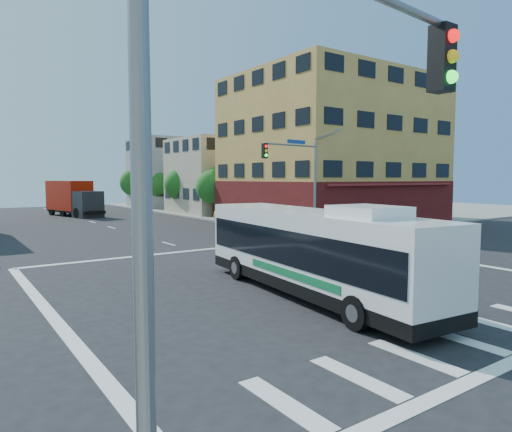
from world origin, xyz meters
TOP-DOWN VIEW (x-y plane):
  - ground at (0.00, 0.00)m, footprint 120.00×120.00m
  - sidewalk_ne at (35.00, 35.00)m, footprint 50.00×50.00m
  - corner_building_ne at (19.99, 18.48)m, footprint 18.10×15.44m
  - building_east_near at (16.98, 33.98)m, footprint 12.06×10.06m
  - building_east_far at (16.98, 47.98)m, footprint 12.06×10.06m
  - signal_mast_ne at (9.08, 10.62)m, footprint 7.91×1.13m
  - signal_mast_sw at (-9.08, -10.64)m, footprint 7.91×1.01m
  - street_tree_a at (11.90, 27.92)m, footprint 3.60×3.60m
  - street_tree_b at (11.90, 35.92)m, footprint 3.80×3.80m
  - street_tree_c at (11.90, 43.92)m, footprint 3.40×3.40m
  - street_tree_d at (11.90, 51.92)m, footprint 4.00×4.00m
  - transit_bus at (-1.21, -2.29)m, footprint 3.65×11.81m
  - box_truck at (0.32, 39.49)m, footprint 4.55×9.20m
  - parked_car at (11.15, 23.64)m, footprint 1.60×3.94m

SIDE VIEW (x-z plane):
  - ground at x=0.00m, z-range 0.00..0.00m
  - sidewalk_ne at x=35.00m, z-range 0.00..0.15m
  - parked_car at x=11.15m, z-range 0.00..1.34m
  - transit_bus at x=-1.21m, z-range -0.04..3.40m
  - box_truck at x=0.32m, z-range -0.06..3.92m
  - street_tree_c at x=11.90m, z-range 0.82..6.11m
  - street_tree_a at x=11.90m, z-range 0.83..6.35m
  - street_tree_b at x=11.90m, z-range 0.85..6.65m
  - street_tree_d at x=11.90m, z-range 0.87..6.90m
  - building_east_near at x=16.98m, z-range 0.01..9.01m
  - signal_mast_ne at x=9.08m, z-range 0.95..9.02m
  - signal_mast_sw at x=-9.08m, z-range 0.95..9.02m
  - building_east_far at x=16.98m, z-range 0.01..10.01m
  - corner_building_ne at x=19.99m, z-range -1.11..12.89m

